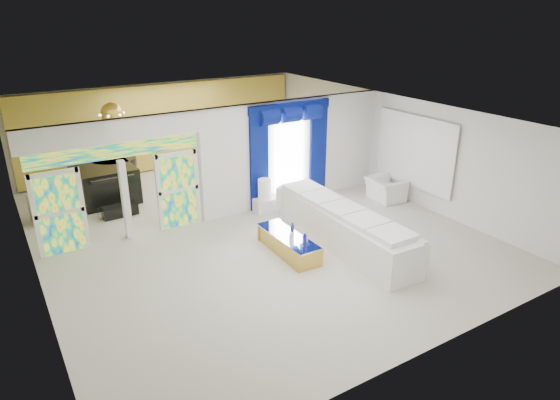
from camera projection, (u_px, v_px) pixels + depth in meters
floor at (246, 227)px, 12.83m from camera, size 12.00×12.00×0.00m
dividing_wall at (294, 151)px, 14.12m from camera, size 5.70×0.18×3.00m
dividing_header at (113, 131)px, 11.22m from camera, size 4.30×0.18×0.55m
stained_panel_left at (60, 213)px, 11.16m from camera, size 0.95×0.04×2.00m
stained_panel_right at (178, 190)px, 12.55m from camera, size 0.95×0.04×2.00m
stained_transom at (116, 151)px, 11.39m from camera, size 4.00×0.05×0.35m
window_pane at (289, 155)px, 13.93m from camera, size 1.00×0.02×2.30m
blue_drape_left at (259, 162)px, 13.44m from camera, size 0.55×0.10×2.80m
blue_drape_right at (318, 151)px, 14.42m from camera, size 0.55×0.10×2.80m
blue_pelmet at (290, 107)px, 13.40m from camera, size 2.60×0.12×0.25m
wall_mirror at (415, 151)px, 13.88m from camera, size 0.04×2.70×1.90m
gold_curtains at (165, 127)px, 16.93m from camera, size 9.70×0.12×2.90m
white_sofa at (343, 227)px, 11.77m from camera, size 1.12×4.57×0.87m
coffee_table at (289, 244)px, 11.42m from camera, size 0.70×1.94×0.43m
console_table at (274, 203)px, 13.82m from camera, size 1.20×0.42×0.39m
table_lamp at (265, 189)px, 13.49m from camera, size 0.36×0.36×0.58m
armchair at (385, 189)px, 14.48m from camera, size 0.98×1.10×0.67m
grand_piano at (104, 182)px, 14.57m from camera, size 1.65×2.12×1.05m
piano_bench at (120, 211)px, 13.44m from camera, size 0.95×0.40×0.31m
tv_console at (42, 208)px, 13.00m from camera, size 0.62×0.58×0.78m
chandelier at (112, 114)px, 13.41m from camera, size 0.60×0.60×0.60m
decanters at (297, 236)px, 11.05m from camera, size 0.23×0.65×0.28m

